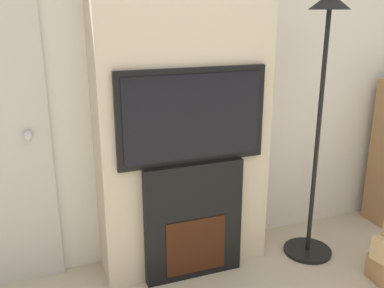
{
  "coord_description": "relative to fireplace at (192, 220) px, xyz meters",
  "views": [
    {
      "loc": [
        -0.88,
        -0.67,
        1.67
      ],
      "look_at": [
        0.0,
        1.66,
        0.9
      ],
      "focal_mm": 40.0,
      "sensor_mm": 36.0,
      "label": 1
    }
  ],
  "objects": [
    {
      "name": "wall_back",
      "position": [
        0.0,
        0.37,
        0.96
      ],
      "size": [
        6.0,
        0.06,
        2.7
      ],
      "color": "silver",
      "rests_on": "ground_plane"
    },
    {
      "name": "chimney_breast",
      "position": [
        0.0,
        0.17,
        0.96
      ],
      "size": [
        1.1,
        0.34,
        2.7
      ],
      "color": "beige",
      "rests_on": "ground_plane"
    },
    {
      "name": "fireplace",
      "position": [
        0.0,
        0.0,
        0.0
      ],
      "size": [
        0.64,
        0.15,
        0.78
      ],
      "color": "black",
      "rests_on": "ground_plane"
    },
    {
      "name": "television",
      "position": [
        0.0,
        -0.0,
        0.68
      ],
      "size": [
        0.93,
        0.07,
        0.58
      ],
      "color": "black",
      "rests_on": "fireplace"
    },
    {
      "name": "floor_lamp",
      "position": [
        0.87,
        -0.06,
        0.77
      ],
      "size": [
        0.34,
        0.34,
        1.78
      ],
      "color": "black",
      "rests_on": "ground_plane"
    }
  ]
}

